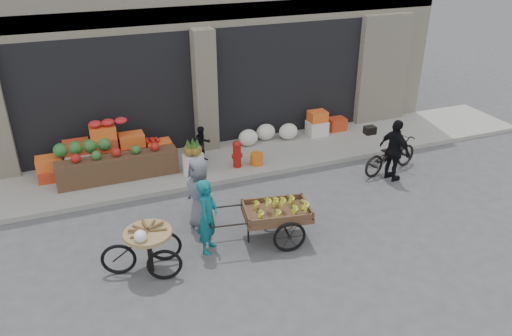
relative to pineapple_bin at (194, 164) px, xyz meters
name	(u,v)px	position (x,y,z in m)	size (l,w,h in m)	color
ground	(282,253)	(0.75, -3.60, -0.37)	(80.00, 80.00, 0.00)	#424244
sidewalk	(217,162)	(0.75, 0.50, -0.31)	(18.00, 2.20, 0.12)	gray
building	(173,6)	(0.75, 4.43, 3.00)	(14.00, 6.45, 7.00)	beige
fruit_display	(114,151)	(-1.73, 0.78, 0.30)	(3.10, 1.12, 1.24)	red
pineapple_bin	(194,164)	(0.00, 0.00, 0.00)	(0.52, 0.52, 0.50)	silver
fire_hydrant	(237,153)	(1.10, -0.05, 0.13)	(0.22, 0.22, 0.71)	#A5140F
orange_bucket	(257,159)	(1.60, -0.10, -0.10)	(0.32, 0.32, 0.30)	orange
right_bay_goods	(299,128)	(3.36, 1.10, 0.04)	(3.35, 0.60, 0.70)	silver
seated_person	(202,144)	(0.40, 0.60, 0.21)	(0.45, 0.35, 0.93)	black
banana_cart	(274,211)	(0.78, -3.12, 0.29)	(2.27, 1.22, 0.90)	brown
vendor_woman	(208,216)	(-0.51, -2.99, 0.38)	(0.55, 0.36, 1.50)	#0D5E67
tricycle_cart	(149,245)	(-1.66, -3.22, 0.20)	(1.46, 1.00, 0.95)	#9E7F51
vendor_grey	(199,193)	(-0.42, -2.10, 0.39)	(0.74, 0.48, 1.51)	slate
bicycle	(390,155)	(4.64, -1.42, 0.08)	(0.60, 1.72, 0.90)	black
cyclist	(395,151)	(4.44, -1.82, 0.39)	(0.89, 0.37, 1.53)	black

